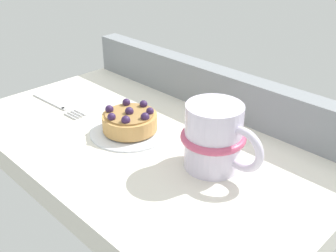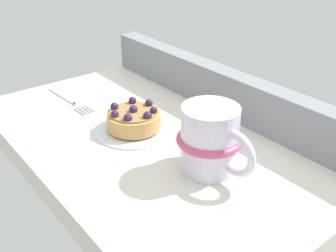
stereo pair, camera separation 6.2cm
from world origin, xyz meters
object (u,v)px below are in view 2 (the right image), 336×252
(dessert_plate, at_px, (134,128))
(raspberry_tart, at_px, (134,118))
(coffee_mug, at_px, (211,140))
(dessert_fork, at_px, (69,100))

(dessert_plate, distance_m, raspberry_tart, 0.02)
(dessert_plate, height_order, raspberry_tart, raspberry_tart)
(raspberry_tart, height_order, coffee_mug, coffee_mug)
(raspberry_tart, distance_m, coffee_mug, 0.17)
(dessert_fork, bearing_deg, coffee_mug, 8.84)
(dessert_plate, xyz_separation_m, dessert_fork, (-0.18, -0.03, 0.00))
(coffee_mug, height_order, dessert_fork, coffee_mug)
(dessert_plate, bearing_deg, raspberry_tart, -21.99)
(dessert_plate, distance_m, dessert_fork, 0.18)
(coffee_mug, bearing_deg, dessert_plate, -173.46)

